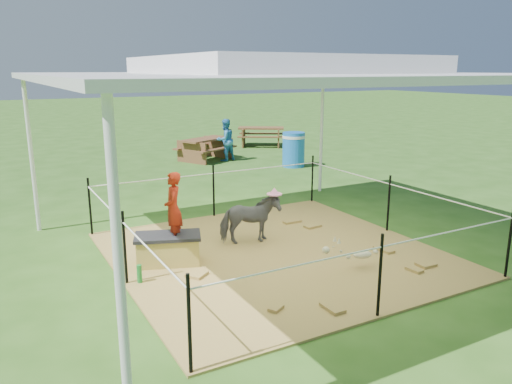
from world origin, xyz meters
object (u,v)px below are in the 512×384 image
trash_barrel (294,150)px  woman (173,202)px  picnic_table_near (205,149)px  green_bottle (139,274)px  foal (363,253)px  distant_person (225,140)px  picnic_table_far (261,137)px  pony (250,219)px  straw_bale (168,251)px

trash_barrel → woman: bearing=-135.6°
picnic_table_near → green_bottle: bearing=-144.8°
green_bottle → foal: (2.86, -1.03, 0.11)m
trash_barrel → distant_person: 2.22m
foal → picnic_table_far: bearing=84.4°
woman → pony: woman is taller
straw_bale → distant_person: distant_person is taller
woman → trash_barrel: size_ratio=1.05×
pony → picnic_table_far: size_ratio=0.57×
green_bottle → pony: 2.10m
green_bottle → pony: (1.98, 0.65, 0.27)m
green_bottle → trash_barrel: size_ratio=0.24×
pony → picnic_table_near: size_ratio=0.58×
straw_bale → pony: (1.43, 0.20, 0.20)m
woman → foal: (2.21, -1.48, -0.68)m
straw_bale → foal: bearing=-32.6°
woman → foal: 2.74m
woman → pony: (1.33, 0.20, -0.51)m
straw_bale → pony: size_ratio=0.93×
woman → green_bottle: (-0.65, -0.45, -0.78)m
woman → pony: 1.44m
picnic_table_near → trash_barrel: bearing=-76.4°
pony → picnic_table_far: (5.34, 9.13, -0.08)m
green_bottle → trash_barrel: 8.54m
pony → distant_person: (2.90, 7.01, 0.21)m
straw_bale → distant_person: (4.33, 7.21, 0.42)m
pony → picnic_table_far: pony is taller
green_bottle → picnic_table_far: picnic_table_far is taller
woman → distant_person: 8.36m
green_bottle → pony: pony is taller
woman → foal: size_ratio=1.28×
green_bottle → picnic_table_near: (4.38, 8.04, 0.19)m
green_bottle → trash_barrel: bearing=43.5°
woman → trash_barrel: woman is taller
green_bottle → picnic_table_near: 9.16m
pony → distant_person: bearing=-10.1°
green_bottle → picnic_table_near: picnic_table_near is taller
distant_person → foal: bearing=63.0°
woman → trash_barrel: 7.76m
woman → green_bottle: bearing=-35.2°
pony → foal: 1.90m
green_bottle → picnic_table_far: (7.32, 9.78, 0.19)m
picnic_table_near → straw_bale: bearing=-143.0°
foal → trash_barrel: size_ratio=0.82×
picnic_table_near → distant_person: bearing=-63.8°
distant_person → woman: bearing=45.7°
woman → picnic_table_near: woman is taller
straw_bale → picnic_table_near: picnic_table_near is taller
straw_bale → picnic_table_far: size_ratio=0.53×
foal → picnic_table_near: bearing=97.3°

